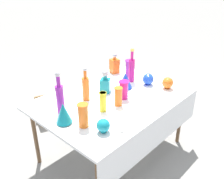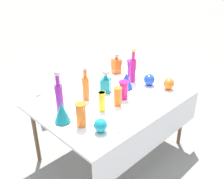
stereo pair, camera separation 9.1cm
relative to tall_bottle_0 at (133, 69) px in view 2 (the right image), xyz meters
name	(u,v)px [view 2 (the right image)]	position (x,y,z in m)	size (l,w,h in m)	color
ground_plane	(112,151)	(-0.48, -0.12, -0.93)	(40.00, 40.00, 0.00)	gray
display_table	(115,103)	(-0.48, -0.16, -0.23)	(1.64, 1.21, 0.76)	white
tall_bottle_0	(133,69)	(0.00, 0.00, 0.00)	(0.07, 0.07, 0.43)	#C61972
tall_bottle_1	(59,95)	(-1.05, 0.05, 0.01)	(0.08, 0.08, 0.44)	purple
tall_bottle_2	(86,87)	(-0.71, 0.06, -0.03)	(0.08, 0.08, 0.38)	orange
square_decanter_0	(106,83)	(-0.43, 0.03, -0.06)	(0.15, 0.15, 0.28)	teal
square_decanter_1	(116,65)	(0.06, 0.34, -0.06)	(0.13, 0.13, 0.28)	orange
slender_vase_0	(124,90)	(-0.40, -0.22, -0.06)	(0.11, 0.11, 0.21)	#C61972
slender_vase_1	(131,68)	(0.11, 0.12, -0.06)	(0.12, 0.12, 0.22)	purple
slender_vase_2	(118,96)	(-0.56, -0.27, -0.07)	(0.09, 0.09, 0.20)	orange
slender_vase_3	(81,114)	(-1.06, -0.30, -0.05)	(0.10, 0.10, 0.23)	orange
slender_vase_4	(102,101)	(-0.75, -0.24, -0.06)	(0.08, 0.08, 0.21)	yellow
fluted_vase_0	(62,112)	(-1.15, -0.13, -0.06)	(0.15, 0.15, 0.21)	teal
fluted_vase_1	(126,81)	(-0.20, -0.07, -0.07)	(0.16, 0.16, 0.19)	blue
round_bowl_0	(101,125)	(-1.00, -0.49, -0.11)	(0.12, 0.12, 0.13)	teal
round_bowl_1	(149,80)	(0.06, -0.22, -0.10)	(0.14, 0.14, 0.14)	blue
round_bowl_2	(169,84)	(0.13, -0.44, -0.10)	(0.13, 0.13, 0.14)	orange
price_tag_left	(119,131)	(-0.89, -0.62, -0.16)	(0.06, 0.01, 0.04)	white
price_tag_center	(140,123)	(-0.67, -0.66, -0.16)	(0.06, 0.01, 0.03)	white
price_tag_right	(171,101)	(-0.11, -0.63, -0.16)	(0.05, 0.01, 0.03)	white
cardboard_box_behind_left	(57,108)	(-0.50, 1.02, -0.78)	(0.59, 0.51, 0.39)	tan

